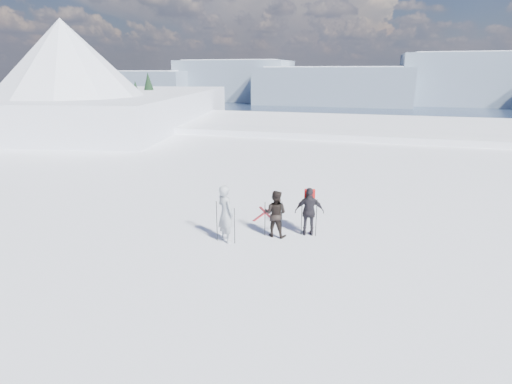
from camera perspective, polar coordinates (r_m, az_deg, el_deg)
lake_basin at (r=40.64m, az=13.44°, el=-0.25°), size 820.00×820.00×71.62m
far_mountain_range at (r=464.71m, az=19.96°, el=14.50°), size 770.00×110.00×53.00m
near_ridge at (r=48.03m, az=-19.92°, el=5.55°), size 31.37×35.68×25.62m
skier_grey at (r=12.54m, az=-4.38°, el=-3.10°), size 0.81×0.75×1.85m
skier_dark at (r=12.95m, az=2.81°, el=-3.10°), size 0.82×0.68×1.56m
skier_pack at (r=13.14m, az=7.63°, el=-2.80°), size 1.00×0.56×1.62m
backpack at (r=13.06m, az=7.77°, el=1.92°), size 0.37×0.25×0.49m
ski_poles at (r=12.83m, az=1.97°, el=-4.04°), size 3.00×1.29×1.33m
skis_loose at (r=15.15m, az=1.34°, el=-3.12°), size 1.02×1.69×0.03m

